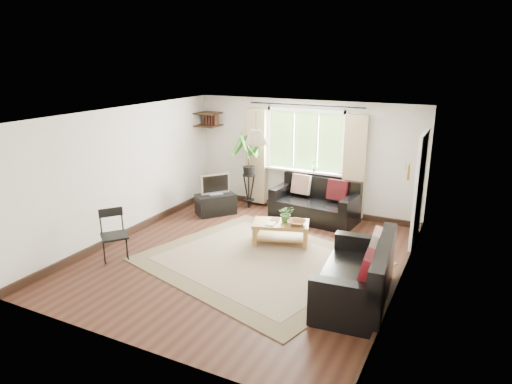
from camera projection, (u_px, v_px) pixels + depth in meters
The scene contains 24 objects.
floor at pixel (245, 258), 7.70m from camera, with size 5.50×5.50×0.00m, color #331711.
ceiling at pixel (244, 115), 7.00m from camera, with size 5.50×5.50×0.00m, color white.
wall_back at pixel (305, 157), 9.71m from camera, with size 5.00×0.02×2.40m, color silver.
wall_front at pixel (128, 253), 4.99m from camera, with size 5.00×0.02×2.40m, color silver.
wall_left at pixel (125, 172), 8.42m from camera, with size 0.02×5.50×2.40m, color silver.
wall_right at pixel (405, 212), 6.28m from camera, with size 0.02×5.50×2.40m, color silver.
rug at pixel (259, 261), 7.55m from camera, with size 3.47×2.97×0.02m, color #B9AD8F.
window at pixel (305, 141), 9.57m from camera, with size 2.50×0.16×2.16m, color white, non-canonical shape.
door at pixel (419, 194), 7.81m from camera, with size 0.06×0.96×2.06m, color silver.
corner_shelf at pixel (208, 119), 10.25m from camera, with size 0.50×0.50×0.34m, color black, non-canonical shape.
pendant_lamp at pixel (256, 133), 7.45m from camera, with size 0.36×0.36×0.54m, color beige, non-canonical shape.
wall_sconce at pixel (407, 169), 6.41m from camera, with size 0.12×0.12×0.28m, color beige, non-canonical shape.
sofa_back at pixel (315, 201), 9.33m from camera, with size 1.72×0.86×0.81m, color black, non-canonical shape.
sofa_right at pixel (355, 272), 6.27m from camera, with size 0.89×1.78×0.84m, color black, non-canonical shape.
coffee_table at pixel (281, 233), 8.22m from camera, with size 0.99×0.54×0.41m, color olive, non-canonical shape.
table_plant at pixel (286, 213), 8.14m from camera, with size 0.29×0.25×0.32m, color #376629.
bowl at pixel (297, 223), 8.02m from camera, with size 0.33×0.33×0.08m, color brown.
book_a at pixel (266, 223), 8.10m from camera, with size 0.16×0.22×0.02m, color silver.
book_b at pixel (271, 219), 8.28m from camera, with size 0.16×0.22×0.02m, color brown.
tv_stand at pixel (216, 204), 9.76m from camera, with size 0.81×0.46×0.43m, color black.
tv at pixel (215, 184), 9.63m from camera, with size 0.62×0.21×0.48m, color #A5A5AA, non-canonical shape.
palm_stand at pixel (249, 172), 9.98m from camera, with size 0.65×0.65×1.66m, color black, non-canonical shape.
folding_chair at pixel (114, 237), 7.44m from camera, with size 0.45×0.45×0.86m, color black, non-canonical shape.
sill_plant at pixel (314, 165), 9.54m from camera, with size 0.14×0.10×0.27m, color #2D6023.
Camera 1 is at (3.31, -6.23, 3.28)m, focal length 32.00 mm.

